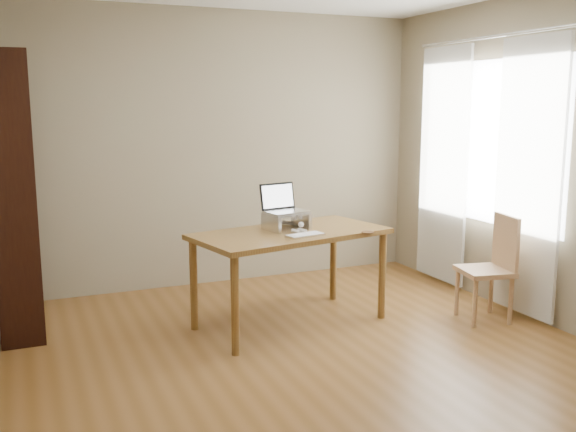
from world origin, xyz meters
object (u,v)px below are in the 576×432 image
Objects in this scene: keyboard at (305,235)px; cat at (286,221)px; laptop at (284,205)px; desk at (290,242)px; chair at (492,264)px; bookshelf at (14,195)px.

cat reaches higher than keyboard.
desk is at bearing -101.87° from laptop.
chair is (1.53, -0.53, -0.20)m from desk.
chair is at bearing -35.38° from laptop.
desk is at bearing -104.50° from cat.
bookshelf reaches higher than laptop.
cat is 0.56× the size of chair.
bookshelf is at bearing 151.95° from laptop.
laptop reaches higher than cat.
bookshelf reaches higher than keyboard.
bookshelf reaches higher than cat.
bookshelf is 1.30× the size of desk.
desk is 0.31m from laptop.
bookshelf is 3.75m from chair.
desk is at bearing 84.35° from keyboard.
laptop is 1.74m from chair.
bookshelf reaches higher than desk.
keyboard is at bearing -24.96° from bookshelf.
cat is (1.97, -0.59, -0.24)m from bookshelf.
chair is (1.53, -0.67, -0.48)m from laptop.
bookshelf is 4.40× the size of cat.
bookshelf is at bearing 148.37° from desk.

